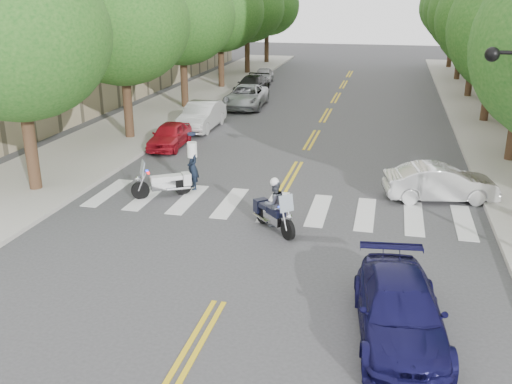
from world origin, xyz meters
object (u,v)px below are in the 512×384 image
(motorcycle_parked, at_px, (167,183))
(officer_standing, at_px, (193,167))
(motorcycle_police, at_px, (273,207))
(sedan_blue, at_px, (400,311))
(convertible, at_px, (440,183))

(motorcycle_parked, relative_size, officer_standing, 1.12)
(motorcycle_police, xyz_separation_m, sedan_blue, (3.75, -5.04, -0.13))
(motorcycle_parked, distance_m, convertible, 9.67)
(motorcycle_police, relative_size, officer_standing, 0.99)
(motorcycle_parked, bearing_deg, officer_standing, -69.68)
(sedan_blue, bearing_deg, officer_standing, 125.90)
(motorcycle_police, bearing_deg, motorcycle_parked, -69.19)
(motorcycle_police, xyz_separation_m, convertible, (5.17, 3.96, -0.13))
(motorcycle_police, bearing_deg, convertible, 174.75)
(motorcycle_parked, bearing_deg, motorcycle_police, -149.89)
(motorcycle_police, height_order, motorcycle_parked, motorcycle_police)
(motorcycle_parked, xyz_separation_m, sedan_blue, (8.08, -7.19, 0.15))
(motorcycle_parked, relative_size, sedan_blue, 0.44)
(officer_standing, height_order, sedan_blue, officer_standing)
(sedan_blue, bearing_deg, motorcycle_parked, 131.80)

